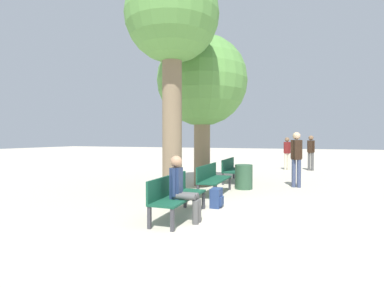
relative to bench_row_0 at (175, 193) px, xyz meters
The scene contains 12 objects.
ground_plane 1.94m from the bench_row_0, ahead, with size 80.00×80.00×0.00m, color beige.
bench_row_0 is the anchor object (origin of this frame).
bench_row_1 2.61m from the bench_row_0, 90.00° to the left, with size 0.53×1.80×0.83m.
bench_row_2 5.21m from the bench_row_0, 90.00° to the left, with size 0.53×1.80×0.83m.
tree_row_0 4.38m from the bench_row_0, 115.94° to the left, with size 2.39×2.39×5.90m.
tree_row_1 4.99m from the bench_row_0, 100.57° to the left, with size 2.98×2.98×4.97m.
person_seated 0.38m from the bench_row_0, 44.83° to the right, with size 0.59×0.33×1.25m.
backpack 1.27m from the bench_row_0, 63.77° to the left, with size 0.26×0.36×0.44m.
pedestrian_near 5.18m from the bench_row_0, 64.57° to the left, with size 0.36×0.31×1.77m.
pedestrian_mid 10.51m from the bench_row_0, 74.56° to the left, with size 0.34×0.29×1.70m.
pedestrian_far 10.18m from the bench_row_0, 80.39° to the left, with size 0.33×0.23×1.62m.
trash_bin 3.86m from the bench_row_0, 79.85° to the left, with size 0.54×0.54×0.75m.
Camera 1 is at (0.49, -5.33, 1.59)m, focal length 28.00 mm.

